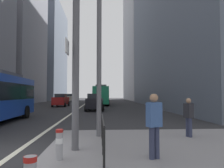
# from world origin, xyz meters

# --- Properties ---
(ground_plane) EXTENTS (160.00, 160.00, 0.00)m
(ground_plane) POSITION_xyz_m (0.00, 20.00, 0.00)
(ground_plane) COLOR #28282B
(median_island) EXTENTS (9.00, 10.00, 0.15)m
(median_island) POSITION_xyz_m (5.50, -1.00, 0.07)
(median_island) COLOR gray
(median_island) RESTS_ON ground
(lane_centre_line) EXTENTS (0.20, 80.00, 0.01)m
(lane_centre_line) POSITION_xyz_m (0.00, 30.00, 0.01)
(lane_centre_line) COLOR beige
(lane_centre_line) RESTS_ON ground
(office_tower_left_mid) EXTENTS (10.87, 18.02, 38.13)m
(office_tower_left_mid) POSITION_xyz_m (-16.00, 40.30, 19.07)
(office_tower_left_mid) COLOR gray
(office_tower_left_mid) RESTS_ON ground
(office_tower_left_far) EXTENTS (12.08, 25.29, 31.46)m
(office_tower_left_far) POSITION_xyz_m (-16.00, 67.31, 15.73)
(office_tower_left_far) COLOR slate
(office_tower_left_far) RESTS_ON ground
(office_tower_right_mid) EXTENTS (12.02, 18.37, 41.15)m
(office_tower_right_mid) POSITION_xyz_m (17.00, 35.27, 20.57)
(office_tower_right_mid) COLOR slate
(office_tower_right_mid) RESTS_ON ground
(office_tower_right_far) EXTENTS (10.53, 24.93, 46.52)m
(office_tower_right_far) POSITION_xyz_m (17.00, 62.06, 23.26)
(office_tower_right_far) COLOR #9E9EA3
(office_tower_right_far) RESTS_ON ground
(city_bus_red_receding) EXTENTS (2.93, 10.57, 3.40)m
(city_bus_red_receding) POSITION_xyz_m (3.06, 31.42, 1.83)
(city_bus_red_receding) COLOR #198456
(city_bus_red_receding) RESTS_ON ground
(city_bus_red_distant) EXTENTS (2.86, 10.87, 3.40)m
(city_bus_red_distant) POSITION_xyz_m (2.61, 48.52, 1.84)
(city_bus_red_distant) COLOR red
(city_bus_red_distant) RESTS_ON ground
(car_oncoming_mid) EXTENTS (2.18, 4.54, 1.94)m
(car_oncoming_mid) POSITION_xyz_m (-3.15, 27.13, 0.99)
(car_oncoming_mid) COLOR maroon
(car_oncoming_mid) RESTS_ON ground
(car_receding_near) EXTENTS (2.21, 4.36, 1.94)m
(car_receding_near) POSITION_xyz_m (2.20, 18.52, 0.99)
(car_receding_near) COLOR black
(car_receding_near) RESTS_ON ground
(car_receding_far) EXTENTS (2.10, 4.48, 1.94)m
(car_receding_far) POSITION_xyz_m (4.29, 59.36, 0.99)
(car_receding_far) COLOR gold
(car_receding_far) RESTS_ON ground
(car_oncoming_far) EXTENTS (2.09, 4.52, 1.94)m
(car_oncoming_far) POSITION_xyz_m (-4.67, 49.22, 0.99)
(car_oncoming_far) COLOR #B2A899
(car_oncoming_far) RESTS_ON ground
(traffic_signal_gantry) EXTENTS (5.60, 0.65, 6.00)m
(traffic_signal_gantry) POSITION_xyz_m (0.10, 0.25, 4.08)
(traffic_signal_gantry) COLOR #515156
(traffic_signal_gantry) RESTS_ON median_island
(street_lamp_post) EXTENTS (5.50, 0.32, 8.00)m
(street_lamp_post) POSITION_xyz_m (2.67, 2.46, 5.28)
(street_lamp_post) COLOR #56565B
(street_lamp_post) RESTS_ON median_island
(bollard_right) EXTENTS (0.20, 0.20, 0.80)m
(bollard_right) POSITION_xyz_m (1.62, -0.73, 0.60)
(bollard_right) COLOR #99999E
(bollard_right) RESTS_ON median_island
(pedestrian_railing) EXTENTS (0.06, 3.45, 0.98)m
(pedestrian_railing) POSITION_xyz_m (2.80, 0.23, 0.85)
(pedestrian_railing) COLOR black
(pedestrian_railing) RESTS_ON median_island
(pedestrian_waiting) EXTENTS (0.34, 0.43, 1.57)m
(pedestrian_waiting) POSITION_xyz_m (6.34, 2.09, 1.01)
(pedestrian_waiting) COLOR #2D334C
(pedestrian_waiting) RESTS_ON median_island
(pedestrian_walking) EXTENTS (0.44, 0.36, 1.75)m
(pedestrian_walking) POSITION_xyz_m (4.17, -0.80, 1.13)
(pedestrian_walking) COLOR #2D334C
(pedestrian_walking) RESTS_ON median_island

